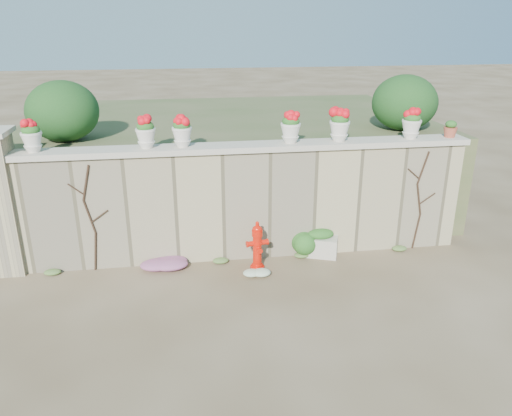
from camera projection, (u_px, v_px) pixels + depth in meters
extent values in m
plane|color=brown|center=(261.00, 305.00, 7.68)|extent=(80.00, 80.00, 0.00)
cube|color=tan|center=(246.00, 204.00, 8.99)|extent=(8.00, 0.40, 2.00)
cube|color=beige|center=(245.00, 147.00, 8.61)|extent=(8.10, 0.52, 0.10)
cube|color=tan|center=(0.00, 206.00, 8.33)|extent=(0.60, 0.60, 2.40)
cube|color=#384C23|center=(228.00, 158.00, 11.95)|extent=(9.00, 6.00, 2.00)
ellipsoid|color=#143814|center=(63.00, 111.00, 9.10)|extent=(1.30, 1.30, 1.10)
ellipsoid|color=#143814|center=(405.00, 103.00, 10.03)|extent=(1.30, 1.30, 1.10)
cylinder|color=black|center=(96.00, 252.00, 8.64)|extent=(0.12, 0.04, 0.70)
cylinder|color=black|center=(90.00, 217.00, 8.41)|extent=(0.17, 0.04, 0.61)
cylinder|color=black|center=(86.00, 183.00, 8.19)|extent=(0.18, 0.04, 0.61)
cylinder|color=black|center=(100.00, 216.00, 8.43)|extent=(0.30, 0.02, 0.22)
cylinder|color=black|center=(76.00, 189.00, 8.20)|extent=(0.25, 0.02, 0.21)
cylinder|color=black|center=(416.00, 231.00, 9.47)|extent=(0.12, 0.04, 0.70)
cylinder|color=black|center=(419.00, 199.00, 9.24)|extent=(0.17, 0.04, 0.61)
cylinder|color=black|center=(423.00, 168.00, 9.03)|extent=(0.18, 0.04, 0.61)
cylinder|color=black|center=(427.00, 199.00, 9.26)|extent=(0.30, 0.02, 0.22)
cylinder|color=black|center=(414.00, 174.00, 9.04)|extent=(0.25, 0.02, 0.21)
cylinder|color=red|center=(257.00, 267.00, 8.79)|extent=(0.25, 0.25, 0.04)
cylinder|color=red|center=(257.00, 250.00, 8.67)|extent=(0.15, 0.15, 0.56)
cylinder|color=red|center=(257.00, 243.00, 8.63)|extent=(0.19, 0.19, 0.04)
cylinder|color=red|center=(257.00, 233.00, 8.56)|extent=(0.19, 0.19, 0.11)
ellipsoid|color=red|center=(257.00, 228.00, 8.53)|extent=(0.17, 0.17, 0.13)
cylinder|color=red|center=(257.00, 224.00, 8.50)|extent=(0.06, 0.06, 0.09)
cylinder|color=red|center=(250.00, 244.00, 8.59)|extent=(0.14, 0.11, 0.09)
cylinder|color=red|center=(264.00, 242.00, 8.66)|extent=(0.14, 0.11, 0.09)
cylinder|color=red|center=(259.00, 250.00, 8.57)|extent=(0.09, 0.10, 0.08)
cube|color=beige|center=(320.00, 246.00, 9.24)|extent=(0.72, 0.57, 0.37)
ellipsoid|color=#1E5119|center=(321.00, 234.00, 9.15)|extent=(0.55, 0.45, 0.19)
ellipsoid|color=#1E5119|center=(305.00, 242.00, 9.16)|extent=(0.61, 0.55, 0.58)
ellipsoid|color=#CF29B3|center=(166.00, 262.00, 8.78)|extent=(0.80, 0.53, 0.21)
ellipsoid|color=white|center=(257.00, 273.00, 8.47)|extent=(0.49, 0.39, 0.18)
ellipsoid|color=#1E5119|center=(30.00, 130.00, 7.98)|extent=(0.29, 0.29, 0.17)
ellipsoid|color=red|center=(30.00, 125.00, 7.96)|extent=(0.25, 0.25, 0.18)
ellipsoid|color=#1E5119|center=(145.00, 126.00, 8.23)|extent=(0.29, 0.29, 0.17)
ellipsoid|color=red|center=(145.00, 122.00, 8.21)|extent=(0.25, 0.25, 0.18)
ellipsoid|color=#1E5119|center=(182.00, 125.00, 8.32)|extent=(0.29, 0.29, 0.18)
ellipsoid|color=red|center=(181.00, 121.00, 8.29)|extent=(0.26, 0.26, 0.18)
ellipsoid|color=#1E5119|center=(291.00, 121.00, 8.58)|extent=(0.30, 0.30, 0.18)
ellipsoid|color=red|center=(291.00, 117.00, 8.55)|extent=(0.26, 0.26, 0.19)
ellipsoid|color=#1E5119|center=(340.00, 119.00, 8.70)|extent=(0.31, 0.31, 0.19)
ellipsoid|color=red|center=(340.00, 115.00, 8.67)|extent=(0.27, 0.27, 0.19)
ellipsoid|color=#1E5119|center=(412.00, 118.00, 8.89)|extent=(0.30, 0.30, 0.18)
ellipsoid|color=red|center=(413.00, 114.00, 8.86)|extent=(0.26, 0.26, 0.19)
ellipsoid|color=#1E5119|center=(451.00, 125.00, 9.05)|extent=(0.20, 0.20, 0.14)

